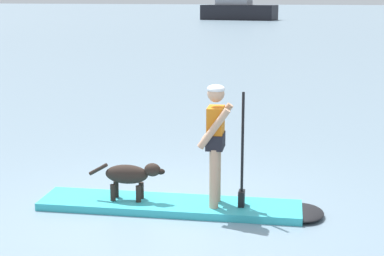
% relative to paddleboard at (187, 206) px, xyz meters
% --- Properties ---
extents(ground_plane, '(400.00, 400.00, 0.00)m').
position_rel_paddleboard_xyz_m(ground_plane, '(-0.23, -0.03, -0.05)').
color(ground_plane, gray).
extents(paddleboard, '(3.84, 1.25, 0.10)m').
position_rel_paddleboard_xyz_m(paddleboard, '(0.00, 0.00, 0.00)').
color(paddleboard, '#33B2BF').
rests_on(paddleboard, ground_plane).
extents(person_paddler, '(0.64, 0.53, 1.59)m').
position_rel_paddleboard_xyz_m(person_paddler, '(0.39, 0.06, 0.97)').
color(person_paddler, tan).
rests_on(person_paddler, paddleboard).
extents(dog, '(1.05, 0.30, 0.52)m').
position_rel_paddleboard_xyz_m(dog, '(-0.75, -0.11, 0.39)').
color(dog, '#2D231E').
rests_on(dog, paddleboard).
extents(moored_boat_far_port, '(9.02, 3.92, 9.98)m').
position_rel_paddleboard_xyz_m(moored_boat_far_port, '(-14.57, 64.86, 1.31)').
color(moored_boat_far_port, black).
rests_on(moored_boat_far_port, ground_plane).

